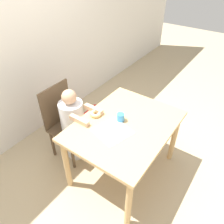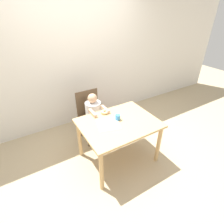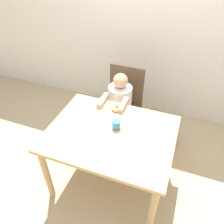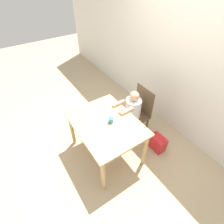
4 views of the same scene
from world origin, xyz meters
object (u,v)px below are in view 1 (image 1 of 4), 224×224
at_px(donut, 96,114).
at_px(handbag, 93,119).
at_px(cup, 121,117).
at_px(child_figure, 74,126).
at_px(chair, 66,122).

bearing_deg(donut, handbag, 44.04).
height_order(donut, handbag, donut).
bearing_deg(donut, cup, -72.48).
height_order(child_figure, handbag, child_figure).
distance_m(chair, child_figure, 0.13).
bearing_deg(donut, chair, 99.21).
bearing_deg(child_figure, chair, 90.00).
xyz_separation_m(chair, donut, (0.07, -0.42, 0.28)).
relative_size(donut, cup, 1.47).
xyz_separation_m(chair, cup, (0.15, -0.68, 0.30)).
bearing_deg(cup, child_figure, 105.22).
xyz_separation_m(chair, child_figure, (0.00, -0.13, 0.01)).
height_order(chair, cup, chair).
xyz_separation_m(handbag, cup, (-0.39, -0.71, 0.62)).
height_order(child_figure, cup, child_figure).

